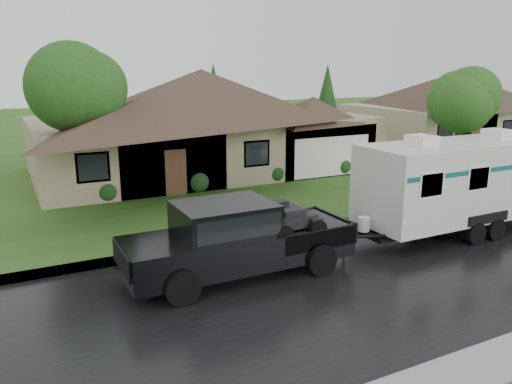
# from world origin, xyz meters

# --- Properties ---
(ground) EXTENTS (140.00, 140.00, 0.00)m
(ground) POSITION_xyz_m (0.00, 0.00, 0.00)
(ground) COLOR #2B551A
(ground) RESTS_ON ground
(road) EXTENTS (140.00, 8.00, 0.01)m
(road) POSITION_xyz_m (0.00, -2.00, 0.01)
(road) COLOR black
(road) RESTS_ON ground
(curb) EXTENTS (140.00, 0.50, 0.15)m
(curb) POSITION_xyz_m (0.00, 2.25, 0.07)
(curb) COLOR gray
(curb) RESTS_ON ground
(lawn) EXTENTS (140.00, 26.00, 0.15)m
(lawn) POSITION_xyz_m (0.00, 15.00, 0.07)
(lawn) COLOR #2B551A
(lawn) RESTS_ON ground
(house_main) EXTENTS (19.44, 10.80, 6.90)m
(house_main) POSITION_xyz_m (2.29, 13.84, 3.59)
(house_main) COLOR #998A67
(house_main) RESTS_ON lawn
(house_neighbor) EXTENTS (15.12, 9.72, 6.45)m
(house_neighbor) POSITION_xyz_m (22.27, 14.34, 3.32)
(house_neighbor) COLOR tan
(house_neighbor) RESTS_ON lawn
(tree_left_green) EXTENTS (3.98, 3.98, 6.59)m
(tree_left_green) POSITION_xyz_m (-4.93, 9.48, 4.72)
(tree_left_green) COLOR #382B1E
(tree_left_green) RESTS_ON lawn
(tree_right_green) EXTENTS (3.40, 3.40, 5.63)m
(tree_right_green) POSITION_xyz_m (13.85, 6.51, 4.06)
(tree_right_green) COLOR #382B1E
(tree_right_green) RESTS_ON lawn
(shrub_row) EXTENTS (13.60, 1.00, 1.00)m
(shrub_row) POSITION_xyz_m (2.00, 9.30, 0.65)
(shrub_row) COLOR #143814
(shrub_row) RESTS_ON lawn
(pickup_truck) EXTENTS (6.58, 2.50, 2.19)m
(pickup_truck) POSITION_xyz_m (-2.51, -0.24, 1.18)
(pickup_truck) COLOR black
(pickup_truck) RESTS_ON ground
(travel_trailer) EXTENTS (8.12, 2.85, 3.64)m
(travel_trailer) POSITION_xyz_m (6.31, -0.24, 1.93)
(travel_trailer) COLOR silver
(travel_trailer) RESTS_ON ground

